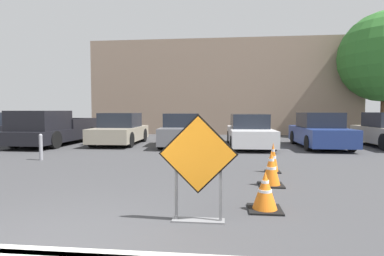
# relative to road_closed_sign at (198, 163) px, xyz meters

# --- Properties ---
(ground_plane) EXTENTS (96.00, 96.00, 0.00)m
(ground_plane) POSITION_rel_road_closed_sign_xyz_m (-1.58, 8.66, -0.86)
(ground_plane) COLOR #3D3D3F
(road_closed_sign) EXTENTS (1.14, 0.20, 1.57)m
(road_closed_sign) POSITION_rel_road_closed_sign_xyz_m (0.00, 0.00, 0.00)
(road_closed_sign) COLOR black
(road_closed_sign) RESTS_ON ground_plane
(traffic_cone_nearest) EXTENTS (0.54, 0.54, 0.63)m
(traffic_cone_nearest) POSITION_rel_road_closed_sign_xyz_m (1.03, 0.63, -0.56)
(traffic_cone_nearest) COLOR black
(traffic_cone_nearest) RESTS_ON ground_plane
(traffic_cone_second) EXTENTS (0.52, 0.52, 0.76)m
(traffic_cone_second) POSITION_rel_road_closed_sign_xyz_m (1.38, 2.27, -0.49)
(traffic_cone_second) COLOR black
(traffic_cone_second) RESTS_ON ground_plane
(traffic_cone_third) EXTENTS (0.38, 0.38, 0.79)m
(traffic_cone_third) POSITION_rel_road_closed_sign_xyz_m (1.65, 3.70, -0.48)
(traffic_cone_third) COLOR black
(traffic_cone_third) RESTS_ON ground_plane
(pickup_truck) EXTENTS (2.17, 5.39, 1.61)m
(pickup_truck) POSITION_rel_road_closed_sign_xyz_m (-7.63, 8.94, -0.14)
(pickup_truck) COLOR black
(pickup_truck) RESTS_ON ground_plane
(parked_car_second) EXTENTS (2.00, 4.06, 1.50)m
(parked_car_second) POSITION_rel_road_closed_sign_xyz_m (-4.58, 9.68, -0.18)
(parked_car_second) COLOR #A39984
(parked_car_second) RESTS_ON ground_plane
(parked_car_third) EXTENTS (2.02, 4.14, 1.48)m
(parked_car_third) POSITION_rel_road_closed_sign_xyz_m (-1.54, 9.34, -0.18)
(parked_car_third) COLOR slate
(parked_car_third) RESTS_ON ground_plane
(parked_car_fourth) EXTENTS (1.92, 4.73, 1.45)m
(parked_car_fourth) POSITION_rel_road_closed_sign_xyz_m (1.51, 9.40, -0.20)
(parked_car_fourth) COLOR silver
(parked_car_fourth) RESTS_ON ground_plane
(parked_car_fifth) EXTENTS (1.85, 4.09, 1.53)m
(parked_car_fifth) POSITION_rel_road_closed_sign_xyz_m (4.56, 9.34, -0.17)
(parked_car_fifth) COLOR navy
(parked_car_fifth) RESTS_ON ground_plane
(bollard_nearest) EXTENTS (0.12, 0.12, 0.86)m
(bollard_nearest) POSITION_rel_road_closed_sign_xyz_m (-5.55, 4.88, -0.41)
(bollard_nearest) COLOR gray
(bollard_nearest) RESTS_ON ground_plane
(building_facade_backdrop) EXTENTS (18.10, 5.00, 6.40)m
(building_facade_backdrop) POSITION_rel_road_closed_sign_xyz_m (0.25, 18.31, 2.34)
(building_facade_backdrop) COLOR gray
(building_facade_backdrop) RESTS_ON ground_plane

